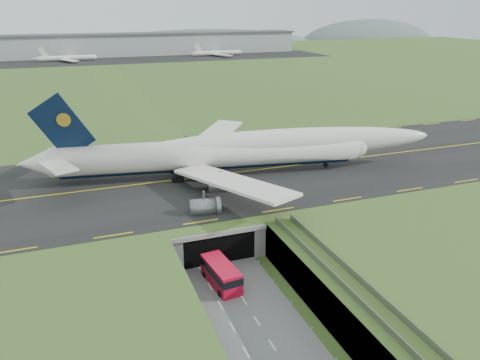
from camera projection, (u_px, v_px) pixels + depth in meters
name	position (u px, v px, depth m)	size (l,w,h in m)	color
ground	(237.00, 290.00, 69.18)	(900.00, 900.00, 0.00)	#3D6227
airfield_deck	(237.00, 273.00, 68.14)	(800.00, 800.00, 6.00)	gray
trench_road	(256.00, 320.00, 62.55)	(12.00, 75.00, 0.20)	slate
taxiway	(182.00, 179.00, 96.10)	(800.00, 44.00, 0.18)	black
tunnel_portal	(205.00, 224.00, 82.73)	(17.00, 22.30, 6.00)	gray
guideway	(382.00, 321.00, 54.07)	(3.00, 53.00, 7.05)	#A8A8A3
jumbo_jet	(239.00, 151.00, 97.88)	(86.78, 56.62, 18.97)	white
shuttle_tram	(221.00, 274.00, 69.87)	(4.20, 8.88, 3.47)	red
cargo_terminal	(92.00, 45.00, 327.75)	(320.00, 67.00, 15.60)	#B2B2B2
distant_hills	(152.00, 53.00, 469.73)	(700.00, 91.00, 60.00)	slate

